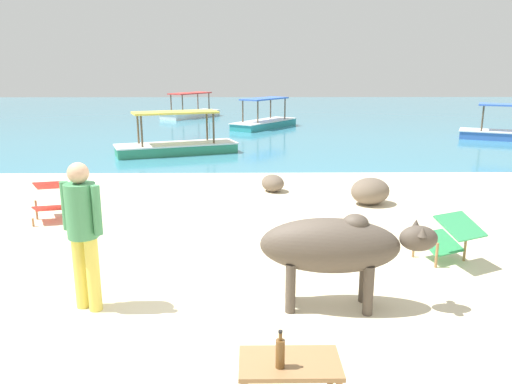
% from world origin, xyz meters
% --- Properties ---
extents(sand_beach, '(18.00, 14.00, 0.04)m').
position_xyz_m(sand_beach, '(0.00, 0.00, 0.02)').
color(sand_beach, beige).
rests_on(sand_beach, ground).
extents(water_surface, '(60.00, 36.00, 0.03)m').
position_xyz_m(water_surface, '(0.00, 22.00, 0.00)').
color(water_surface, teal).
rests_on(water_surface, ground).
extents(cow, '(1.89, 0.67, 1.06)m').
position_xyz_m(cow, '(1.12, -0.17, 0.74)').
color(cow, '#4C4238').
rests_on(cow, sand_beach).
extents(low_bench_table, '(0.76, 0.44, 0.43)m').
position_xyz_m(low_bench_table, '(0.51, -1.88, 0.40)').
color(low_bench_table, olive).
rests_on(low_bench_table, sand_beach).
extents(bottle, '(0.07, 0.07, 0.30)m').
position_xyz_m(bottle, '(0.43, -1.96, 0.59)').
color(bottle, brown).
rests_on(bottle, low_bench_table).
extents(deck_chair_near, '(0.71, 0.87, 0.68)m').
position_xyz_m(deck_chair_near, '(-3.20, 3.15, 0.42)').
color(deck_chair_near, olive).
rests_on(deck_chair_near, sand_beach).
extents(deck_chair_far, '(0.81, 0.92, 0.68)m').
position_xyz_m(deck_chair_far, '(2.87, 1.08, 0.42)').
color(deck_chair_far, olive).
rests_on(deck_chair_far, sand_beach).
extents(person_standing, '(0.47, 0.32, 1.62)m').
position_xyz_m(person_standing, '(-1.54, -0.17, 0.99)').
color(person_standing, '#DBC64C').
rests_on(person_standing, sand_beach).
extents(shore_rock_large, '(0.66, 0.69, 0.36)m').
position_xyz_m(shore_rock_large, '(0.70, 5.09, 0.22)').
color(shore_rock_large, '#6B5B4C').
rests_on(shore_rock_large, sand_beach).
extents(shore_rock_medium, '(0.94, 0.87, 0.51)m').
position_xyz_m(shore_rock_medium, '(2.52, 4.06, 0.30)').
color(shore_rock_medium, '#6B5B4C').
rests_on(shore_rock_medium, sand_beach).
extents(boat_white, '(2.99, 3.70, 1.29)m').
position_xyz_m(boat_white, '(-2.91, 21.51, 0.29)').
color(boat_white, white).
rests_on(boat_white, water_surface).
extents(boat_teal, '(3.06, 3.66, 1.29)m').
position_xyz_m(boat_teal, '(0.86, 16.78, 0.29)').
color(boat_teal, teal).
rests_on(boat_teal, water_surface).
extents(boat_green, '(3.85, 2.33, 1.29)m').
position_xyz_m(boat_green, '(-2.03, 10.03, 0.29)').
color(boat_green, '#338E66').
rests_on(boat_green, water_surface).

